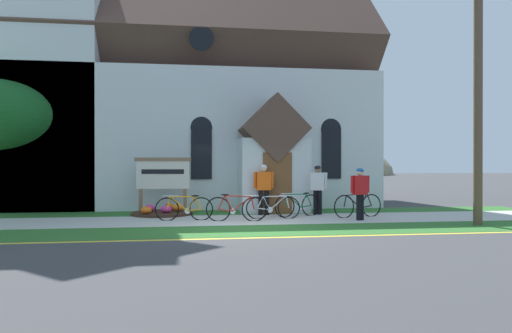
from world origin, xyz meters
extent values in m
plane|color=#3D3D3F|center=(0.00, 4.00, 0.00)|extent=(140.00, 140.00, 0.00)
cube|color=#B7B5AD|center=(-1.03, 1.66, 0.01)|extent=(32.00, 2.67, 0.01)
cube|color=#2D6628|center=(-1.03, -0.72, 0.00)|extent=(32.00, 2.09, 0.01)
cube|color=#2D6628|center=(-1.03, 3.89, 0.00)|extent=(24.00, 1.78, 0.01)
cube|color=yellow|center=(-1.03, -1.92, 0.00)|extent=(28.00, 0.16, 0.01)
cube|color=silver|center=(-1.03, 9.38, 2.67)|extent=(14.08, 9.21, 5.33)
cube|color=brown|center=(-1.03, 9.38, 6.73)|extent=(14.58, 9.38, 9.38)
cube|color=silver|center=(-6.44, 6.41, 5.57)|extent=(3.26, 3.26, 11.14)
cube|color=silver|center=(1.51, 3.98, 1.30)|extent=(2.40, 1.60, 2.60)
cube|color=brown|center=(1.51, 3.98, 2.95)|extent=(2.40, 1.80, 2.40)
cube|color=brown|center=(1.51, 3.16, 1.05)|extent=(1.00, 0.06, 2.10)
cube|color=black|center=(-1.03, 4.75, 2.10)|extent=(0.76, 0.06, 1.90)
cone|color=black|center=(-1.03, 4.75, 3.05)|extent=(0.80, 0.06, 0.80)
cube|color=black|center=(3.90, 4.75, 2.10)|extent=(0.76, 0.06, 1.90)
cone|color=black|center=(3.90, 4.75, 3.05)|extent=(0.80, 0.06, 0.80)
cylinder|color=black|center=(-1.03, 4.75, 6.31)|extent=(0.90, 0.06, 0.90)
cube|color=#7F6047|center=(-3.13, 3.97, 0.43)|extent=(0.12, 0.12, 0.85)
cube|color=#7F6047|center=(-1.61, 3.85, 0.43)|extent=(0.12, 0.12, 0.85)
cube|color=silver|center=(-2.37, 3.91, 1.33)|extent=(1.81, 0.22, 0.96)
cube|color=#7F6047|center=(-2.37, 3.91, 1.87)|extent=(1.94, 0.27, 0.12)
cube|color=black|center=(-2.37, 3.86, 1.44)|extent=(1.45, 0.12, 0.16)
cylinder|color=#382319|center=(-2.37, 3.40, 0.05)|extent=(2.04, 2.04, 0.10)
ellipsoid|color=orange|center=(-1.85, 3.53, 0.22)|extent=(0.36, 0.36, 0.24)
ellipsoid|color=orange|center=(-2.15, 4.04, 0.22)|extent=(0.36, 0.36, 0.24)
ellipsoid|color=#CC338C|center=(-2.80, 3.62, 0.22)|extent=(0.36, 0.36, 0.24)
ellipsoid|color=orange|center=(-2.85, 2.86, 0.22)|extent=(0.36, 0.36, 0.24)
ellipsoid|color=#CC338C|center=(-2.22, 3.09, 0.22)|extent=(0.36, 0.36, 0.24)
torus|color=black|center=(-0.62, 1.40, 0.35)|extent=(0.74, 0.16, 0.74)
torus|color=black|center=(0.43, 1.22, 0.35)|extent=(0.74, 0.16, 0.74)
cylinder|color=#A51E19|center=(0.08, 1.28, 0.52)|extent=(0.57, 0.13, 0.47)
cylinder|color=#A51E19|center=(-0.04, 1.30, 0.75)|extent=(0.78, 0.17, 0.06)
cylinder|color=#A51E19|center=(-0.31, 1.35, 0.53)|extent=(0.27, 0.08, 0.48)
cylinder|color=#A51E19|center=(-0.41, 1.37, 0.33)|extent=(0.43, 0.11, 0.09)
cylinder|color=#A51E19|center=(-0.52, 1.38, 0.56)|extent=(0.23, 0.07, 0.42)
cylinder|color=#A51E19|center=(0.39, 1.23, 0.55)|extent=(0.12, 0.06, 0.39)
ellipsoid|color=black|center=(-0.43, 1.37, 0.79)|extent=(0.25, 0.12, 0.05)
cylinder|color=silver|center=(0.35, 1.24, 0.76)|extent=(0.44, 0.10, 0.03)
cylinder|color=silver|center=(-0.20, 1.33, 0.30)|extent=(0.18, 0.05, 0.18)
torus|color=black|center=(-1.12, 1.69, 0.34)|extent=(0.72, 0.06, 0.72)
torus|color=black|center=(-2.13, 1.72, 0.34)|extent=(0.72, 0.06, 0.72)
cylinder|color=orange|center=(-1.79, 1.71, 0.51)|extent=(0.55, 0.05, 0.46)
cylinder|color=orange|center=(-1.68, 1.71, 0.72)|extent=(0.76, 0.06, 0.05)
cylinder|color=orange|center=(-1.41, 1.70, 0.50)|extent=(0.26, 0.04, 0.44)
cylinder|color=orange|center=(-1.32, 1.70, 0.32)|extent=(0.41, 0.05, 0.09)
cylinder|color=orange|center=(-1.21, 1.69, 0.53)|extent=(0.22, 0.04, 0.39)
cylinder|color=orange|center=(-2.09, 1.72, 0.53)|extent=(0.12, 0.04, 0.39)
ellipsoid|color=black|center=(-1.30, 1.70, 0.74)|extent=(0.24, 0.09, 0.05)
cylinder|color=silver|center=(-2.05, 1.72, 0.74)|extent=(0.44, 0.04, 0.03)
cylinder|color=silver|center=(-1.52, 1.70, 0.29)|extent=(0.18, 0.03, 0.18)
torus|color=black|center=(4.37, 1.93, 0.36)|extent=(0.73, 0.24, 0.75)
torus|color=black|center=(3.36, 1.65, 0.36)|extent=(0.73, 0.24, 0.75)
cylinder|color=black|center=(3.70, 1.75, 0.51)|extent=(0.56, 0.19, 0.44)
cylinder|color=black|center=(3.81, 1.78, 0.75)|extent=(0.76, 0.25, 0.09)
cylinder|color=black|center=(4.08, 1.85, 0.54)|extent=(0.26, 0.11, 0.49)
cylinder|color=black|center=(4.17, 1.88, 0.33)|extent=(0.42, 0.15, 0.09)
cylinder|color=black|center=(4.28, 1.91, 0.57)|extent=(0.22, 0.09, 0.43)
cylinder|color=black|center=(3.40, 1.66, 0.54)|extent=(0.12, 0.07, 0.37)
ellipsoid|color=black|center=(4.19, 1.88, 0.80)|extent=(0.25, 0.14, 0.05)
cylinder|color=silver|center=(3.44, 1.67, 0.74)|extent=(0.43, 0.15, 0.03)
cylinder|color=silver|center=(3.97, 1.82, 0.30)|extent=(0.18, 0.07, 0.18)
torus|color=black|center=(0.62, 1.81, 0.33)|extent=(0.70, 0.09, 0.70)
torus|color=black|center=(1.60, 1.73, 0.33)|extent=(0.70, 0.09, 0.70)
cylinder|color=#B7B7BC|center=(1.27, 1.76, 0.49)|extent=(0.54, 0.07, 0.45)
cylinder|color=#B7B7BC|center=(1.16, 1.77, 0.70)|extent=(0.73, 0.09, 0.05)
cylinder|color=#B7B7BC|center=(0.90, 1.79, 0.49)|extent=(0.25, 0.05, 0.43)
cylinder|color=#B7B7BC|center=(0.81, 1.79, 0.31)|extent=(0.40, 0.06, 0.09)
cylinder|color=#B7B7BC|center=(0.71, 1.80, 0.51)|extent=(0.21, 0.05, 0.37)
cylinder|color=#B7B7BC|center=(1.56, 1.74, 0.52)|extent=(0.12, 0.04, 0.38)
ellipsoid|color=black|center=(0.79, 1.79, 0.72)|extent=(0.25, 0.10, 0.05)
cylinder|color=silver|center=(1.52, 1.74, 0.72)|extent=(0.44, 0.06, 0.03)
cylinder|color=silver|center=(1.01, 1.78, 0.28)|extent=(0.18, 0.03, 0.18)
torus|color=black|center=(2.51, 2.47, 0.34)|extent=(0.70, 0.25, 0.73)
torus|color=black|center=(1.56, 2.17, 0.34)|extent=(0.70, 0.25, 0.73)
cylinder|color=#19723F|center=(1.88, 2.27, 0.51)|extent=(0.53, 0.20, 0.47)
cylinder|color=#19723F|center=(1.98, 2.30, 0.73)|extent=(0.71, 0.26, 0.05)
cylinder|color=#19723F|center=(2.23, 2.38, 0.51)|extent=(0.25, 0.11, 0.44)
cylinder|color=#19723F|center=(2.32, 2.41, 0.32)|extent=(0.40, 0.16, 0.09)
cylinder|color=#19723F|center=(2.42, 2.44, 0.53)|extent=(0.21, 0.10, 0.39)
cylinder|color=#19723F|center=(1.59, 2.18, 0.54)|extent=(0.12, 0.07, 0.40)
ellipsoid|color=black|center=(2.34, 2.42, 0.75)|extent=(0.25, 0.15, 0.05)
cylinder|color=silver|center=(1.63, 2.19, 0.75)|extent=(0.43, 0.16, 0.03)
cylinder|color=silver|center=(2.13, 2.35, 0.29)|extent=(0.18, 0.07, 0.18)
cylinder|color=black|center=(0.88, 2.84, 0.42)|extent=(0.15, 0.15, 0.84)
cylinder|color=black|center=(1.09, 2.85, 0.42)|extent=(0.15, 0.15, 0.84)
cube|color=#E55914|center=(0.98, 2.85, 1.14)|extent=(0.48, 0.22, 0.61)
sphere|color=beige|center=(0.98, 2.85, 1.55)|extent=(0.22, 0.22, 0.22)
ellipsoid|color=silver|center=(0.98, 2.85, 1.61)|extent=(0.24, 0.28, 0.15)
cylinder|color=#E55914|center=(0.70, 2.88, 1.17)|extent=(0.09, 0.12, 0.55)
cylinder|color=#E55914|center=(1.27, 2.82, 1.17)|extent=(0.09, 0.14, 0.55)
cylinder|color=black|center=(2.75, 2.81, 0.41)|extent=(0.15, 0.15, 0.82)
cylinder|color=black|center=(2.88, 2.75, 0.41)|extent=(0.15, 0.15, 0.82)
cube|color=silver|center=(2.81, 2.78, 1.12)|extent=(0.50, 0.37, 0.60)
sphere|color=#936B51|center=(2.81, 2.78, 1.52)|extent=(0.21, 0.21, 0.21)
ellipsoid|color=black|center=(2.81, 2.78, 1.58)|extent=(0.31, 0.33, 0.15)
cylinder|color=silver|center=(2.57, 2.93, 1.15)|extent=(0.09, 0.22, 0.54)
cylinder|color=silver|center=(3.05, 2.63, 1.15)|extent=(0.09, 0.17, 0.55)
cylinder|color=black|center=(3.58, 0.96, 0.39)|extent=(0.15, 0.15, 0.78)
cylinder|color=black|center=(3.67, 0.99, 0.39)|extent=(0.15, 0.15, 0.78)
cube|color=red|center=(3.63, 0.97, 1.07)|extent=(0.48, 0.34, 0.57)
sphere|color=beige|center=(3.63, 0.97, 1.45)|extent=(0.20, 0.20, 0.20)
ellipsoid|color=#1E59B2|center=(3.63, 0.97, 1.51)|extent=(0.28, 0.31, 0.14)
cylinder|color=red|center=(3.36, 0.92, 1.10)|extent=(0.09, 0.11, 0.52)
cylinder|color=red|center=(3.89, 1.03, 1.10)|extent=(0.09, 0.11, 0.52)
cylinder|color=brown|center=(6.51, -0.49, 4.55)|extent=(0.24, 0.24, 9.09)
cylinder|color=#4C3823|center=(5.78, 9.55, 1.11)|extent=(0.34, 0.34, 2.22)
cone|color=#23662D|center=(5.78, 9.55, 5.33)|extent=(2.86, 2.86, 6.23)
cylinder|color=#4C3823|center=(-8.31, 5.71, 0.96)|extent=(0.37, 0.37, 1.92)
ellipsoid|color=#195623|center=(-8.31, 5.71, 3.43)|extent=(4.59, 4.59, 2.75)
ellipsoid|color=#847A5B|center=(-10.96, 67.03, 0.00)|extent=(88.88, 50.31, 19.74)
camera|label=1|loc=(-1.48, -12.56, 1.69)|focal=32.93mm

